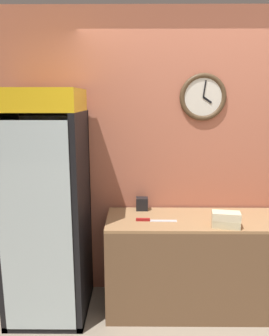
% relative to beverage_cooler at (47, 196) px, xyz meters
% --- Properties ---
extents(wall_back, '(5.20, 0.10, 2.70)m').
position_rel_beverage_cooler_xyz_m(wall_back, '(1.51, 0.34, 0.28)').
color(wall_back, '#B7664C').
rests_on(wall_back, ground_plane).
extents(prep_counter, '(1.99, 0.58, 0.87)m').
position_rel_beverage_cooler_xyz_m(prep_counter, '(1.51, 0.00, -0.64)').
color(prep_counter, brown).
rests_on(prep_counter, ground_plane).
extents(beverage_cooler, '(0.67, 0.68, 1.98)m').
position_rel_beverage_cooler_xyz_m(beverage_cooler, '(0.00, 0.00, 0.00)').
color(beverage_cooler, black).
rests_on(beverage_cooler, ground_plane).
extents(sandwich_stack_bottom, '(0.24, 0.16, 0.07)m').
position_rel_beverage_cooler_xyz_m(sandwich_stack_bottom, '(1.51, -0.20, -0.17)').
color(sandwich_stack_bottom, beige).
rests_on(sandwich_stack_bottom, prep_counter).
extents(sandwich_stack_middle, '(0.24, 0.15, 0.07)m').
position_rel_beverage_cooler_xyz_m(sandwich_stack_middle, '(1.51, -0.20, -0.11)').
color(sandwich_stack_middle, beige).
rests_on(sandwich_stack_middle, sandwich_stack_bottom).
extents(chefs_knife, '(0.35, 0.05, 0.02)m').
position_rel_beverage_cooler_xyz_m(chefs_knife, '(0.90, -0.06, -0.20)').
color(chefs_knife, silver).
rests_on(chefs_knife, prep_counter).
extents(napkin_dispenser, '(0.11, 0.09, 0.12)m').
position_rel_beverage_cooler_xyz_m(napkin_dispenser, '(0.83, 0.22, -0.14)').
color(napkin_dispenser, black).
rests_on(napkin_dispenser, prep_counter).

